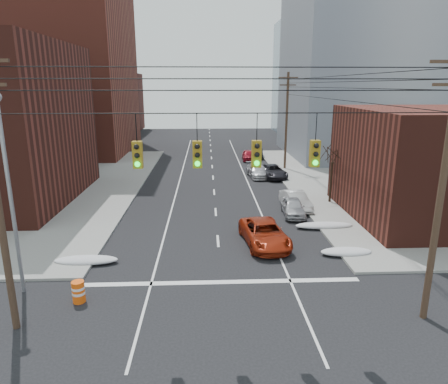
{
  "coord_description": "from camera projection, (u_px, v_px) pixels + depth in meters",
  "views": [
    {
      "loc": [
        -0.66,
        -11.67,
        9.58
      ],
      "look_at": [
        0.42,
        12.83,
        3.0
      ],
      "focal_mm": 32.0,
      "sensor_mm": 36.0,
      "label": 1
    }
  ],
  "objects": [
    {
      "name": "ground",
      "position": [
        228.0,
        372.0,
        13.77
      ],
      "size": [
        160.0,
        160.0,
        0.0
      ],
      "primitive_type": "plane",
      "color": "black",
      "rests_on": "ground"
    },
    {
      "name": "building_brick_tall",
      "position": [
        37.0,
        45.0,
        55.18
      ],
      "size": [
        24.0,
        20.0,
        30.0
      ],
      "primitive_type": "cube",
      "color": "maroon",
      "rests_on": "ground"
    },
    {
      "name": "building_brick_far",
      "position": [
        84.0,
        103.0,
        82.51
      ],
      "size": [
        22.0,
        18.0,
        12.0
      ],
      "primitive_type": "cube",
      "color": "#481D15",
      "rests_on": "ground"
    },
    {
      "name": "building_office",
      "position": [
        373.0,
        63.0,
        53.92
      ],
      "size": [
        22.0,
        20.0,
        25.0
      ],
      "primitive_type": "cube",
      "color": "gray",
      "rests_on": "ground"
    },
    {
      "name": "building_glass",
      "position": [
        329.0,
        78.0,
        79.48
      ],
      "size": [
        20.0,
        18.0,
        22.0
      ],
      "primitive_type": "cube",
      "color": "gray",
      "rests_on": "ground"
    },
    {
      "name": "utility_pole_right",
      "position": [
        442.0,
        186.0,
        15.53
      ],
      "size": [
        2.2,
        0.28,
        11.0
      ],
      "color": "#473323",
      "rests_on": "ground"
    },
    {
      "name": "utility_pole_far",
      "position": [
        287.0,
        120.0,
        45.44
      ],
      "size": [
        2.2,
        0.28,
        11.0
      ],
      "color": "#473323",
      "rests_on": "ground"
    },
    {
      "name": "traffic_signals",
      "position": [
        227.0,
        152.0,
        14.78
      ],
      "size": [
        17.0,
        0.42,
        2.02
      ],
      "color": "black",
      "rests_on": "ground"
    },
    {
      "name": "street_light",
      "position": [
        8.0,
        179.0,
        17.72
      ],
      "size": [
        0.44,
        0.44,
        9.32
      ],
      "color": "gray",
      "rests_on": "ground"
    },
    {
      "name": "bare_tree",
      "position": [
        331.0,
        176.0,
        32.87
      ],
      "size": [
        2.09,
        2.2,
        4.93
      ],
      "color": "black",
      "rests_on": "ground"
    },
    {
      "name": "snow_nw",
      "position": [
        86.0,
        260.0,
        22.08
      ],
      "size": [
        3.5,
        1.08,
        0.42
      ],
      "primitive_type": "ellipsoid",
      "color": "silver",
      "rests_on": "ground"
    },
    {
      "name": "snow_ne",
      "position": [
        346.0,
        252.0,
        23.2
      ],
      "size": [
        3.0,
        1.08,
        0.42
      ],
      "primitive_type": "ellipsoid",
      "color": "silver",
      "rests_on": "ground"
    },
    {
      "name": "snow_east_far",
      "position": [
        324.0,
        225.0,
        27.54
      ],
      "size": [
        4.0,
        1.08,
        0.42
      ],
      "primitive_type": "ellipsoid",
      "color": "silver",
      "rests_on": "ground"
    },
    {
      "name": "red_pickup",
      "position": [
        264.0,
        233.0,
        24.62
      ],
      "size": [
        3.01,
        5.46,
        1.45
      ],
      "primitive_type": "imported",
      "rotation": [
        0.0,
        0.0,
        0.12
      ],
      "color": "#97250D",
      "rests_on": "ground"
    },
    {
      "name": "parked_car_a",
      "position": [
        293.0,
        207.0,
        30.21
      ],
      "size": [
        1.79,
        3.96,
        1.32
      ],
      "primitive_type": "imported",
      "rotation": [
        0.0,
        0.0,
        -0.06
      ],
      "color": "#B6B6BB",
      "rests_on": "ground"
    },
    {
      "name": "parked_car_b",
      "position": [
        296.0,
        200.0,
        31.76
      ],
      "size": [
        2.01,
        4.4,
        1.4
      ],
      "primitive_type": "imported",
      "rotation": [
        0.0,
        0.0,
        0.13
      ],
      "color": "silver",
      "rests_on": "ground"
    },
    {
      "name": "parked_car_c",
      "position": [
        273.0,
        171.0,
        42.56
      ],
      "size": [
        2.86,
        5.15,
        1.36
      ],
      "primitive_type": "imported",
      "rotation": [
        0.0,
        0.0,
        0.13
      ],
      "color": "black",
      "rests_on": "ground"
    },
    {
      "name": "parked_car_d",
      "position": [
        258.0,
        171.0,
        42.87
      ],
      "size": [
        2.34,
        4.85,
        1.36
      ],
      "primitive_type": "imported",
      "rotation": [
        0.0,
        0.0,
        0.09
      ],
      "color": "#B8B7BD",
      "rests_on": "ground"
    },
    {
      "name": "parked_car_e",
      "position": [
        249.0,
        155.0,
        52.36
      ],
      "size": [
        1.76,
        4.02,
        1.35
      ],
      "primitive_type": "imported",
      "rotation": [
        0.0,
        0.0,
        -0.04
      ],
      "color": "maroon",
      "rests_on": "ground"
    },
    {
      "name": "parked_car_f",
      "position": [
        257.0,
        153.0,
        54.21
      ],
      "size": [
        1.66,
        4.03,
        1.3
      ],
      "primitive_type": "imported",
      "rotation": [
        0.0,
        0.0,
        -0.07
      ],
      "color": "black",
      "rests_on": "ground"
    },
    {
      "name": "lot_car_a",
      "position": [
        51.0,
        181.0,
        37.25
      ],
      "size": [
        4.96,
        3.37,
        1.55
      ],
      "primitive_type": "imported",
      "rotation": [
        0.0,
        0.0,
        1.98
      ],
      "color": "silver",
      "rests_on": "sidewalk_nw"
    },
    {
      "name": "lot_car_b",
      "position": [
        48.0,
        181.0,
        37.69
      ],
      "size": [
        4.92,
        2.92,
        1.28
      ],
      "primitive_type": "imported",
      "rotation": [
        0.0,
        0.0,
        1.75
      ],
      "color": "silver",
      "rests_on": "sidewalk_nw"
    },
    {
      "name": "lot_car_d",
      "position": [
        2.0,
        180.0,
        37.68
      ],
      "size": [
        4.79,
        2.58,
        1.55
      ],
      "primitive_type": "imported",
      "rotation": [
        0.0,
        0.0,
        1.74
      ],
      "color": "#AEAEB3",
      "rests_on": "sidewalk_nw"
    },
    {
      "name": "construction_barrel",
      "position": [
        78.0,
        291.0,
        18.1
      ],
      "size": [
        0.74,
        0.74,
        1.02
      ],
      "rotation": [
        0.0,
        0.0,
        0.33
      ],
      "color": "#F4540C",
      "rests_on": "ground"
    }
  ]
}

